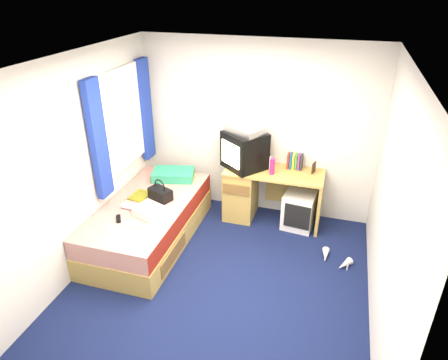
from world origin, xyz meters
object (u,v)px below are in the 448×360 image
(pink_water_bottle, at_px, (272,167))
(magazine, at_px, (140,196))
(aerosol_can, at_px, (269,162))
(water_bottle, at_px, (130,207))
(vcr, at_px, (245,130))
(picture_frame, at_px, (314,168))
(colour_swatch_fan, at_px, (134,227))
(bed, at_px, (149,222))
(remote_control, at_px, (118,219))
(pillow, at_px, (173,175))
(desk, at_px, (254,191))
(storage_cube, at_px, (299,210))
(white_heels, at_px, (335,260))
(towel, at_px, (149,211))
(handbag, at_px, (160,193))
(crt_tv, at_px, (245,150))

(pink_water_bottle, height_order, magazine, pink_water_bottle)
(aerosol_can, distance_m, water_bottle, 1.89)
(vcr, xyz_separation_m, picture_frame, (0.91, 0.10, -0.47))
(aerosol_can, xyz_separation_m, colour_swatch_fan, (-1.23, -1.50, -0.30))
(bed, height_order, vcr, vcr)
(water_bottle, bearing_deg, magazine, 96.22)
(magazine, height_order, remote_control, remote_control)
(pillow, relative_size, desk, 0.43)
(pink_water_bottle, relative_size, colour_swatch_fan, 0.92)
(storage_cube, distance_m, white_heels, 0.87)
(colour_swatch_fan, bearing_deg, towel, 78.39)
(picture_frame, bearing_deg, colour_swatch_fan, -127.34)
(picture_frame, bearing_deg, handbag, -141.43)
(desk, height_order, magazine, desk)
(pillow, distance_m, storage_cube, 1.78)
(aerosol_can, distance_m, colour_swatch_fan, 1.97)
(pillow, xyz_separation_m, water_bottle, (-0.18, -0.91, -0.03))
(pink_water_bottle, xyz_separation_m, white_heels, (0.92, -0.64, -0.81))
(towel, distance_m, white_heels, 2.28)
(pillow, relative_size, water_bottle, 2.78)
(pillow, xyz_separation_m, magazine, (-0.22, -0.59, -0.05))
(towel, distance_m, remote_control, 0.36)
(pillow, bearing_deg, pink_water_bottle, 4.80)
(storage_cube, bearing_deg, magazine, -153.24)
(remote_control, bearing_deg, vcr, 17.85)
(handbag, bearing_deg, white_heels, 24.62)
(storage_cube, bearing_deg, crt_tv, -178.74)
(storage_cube, distance_m, pink_water_bottle, 0.72)
(handbag, xyz_separation_m, white_heels, (2.20, 0.06, -0.58))
(pink_water_bottle, height_order, aerosol_can, pink_water_bottle)
(picture_frame, bearing_deg, vcr, -161.65)
(aerosol_can, xyz_separation_m, white_heels, (0.99, -0.78, -0.80))
(picture_frame, height_order, remote_control, picture_frame)
(desk, xyz_separation_m, remote_control, (-1.30, -1.36, 0.14))
(water_bottle, height_order, colour_swatch_fan, water_bottle)
(pink_water_bottle, xyz_separation_m, water_bottle, (-1.53, -1.02, -0.28))
(storage_cube, height_order, aerosol_can, aerosol_can)
(magazine, relative_size, water_bottle, 1.40)
(towel, distance_m, water_bottle, 0.29)
(magazine, bearing_deg, white_heels, 1.48)
(storage_cube, relative_size, crt_tv, 0.74)
(handbag, bearing_deg, pink_water_bottle, 51.53)
(bed, distance_m, magazine, 0.35)
(pink_water_bottle, bearing_deg, colour_swatch_fan, -133.92)
(aerosol_can, bearing_deg, white_heels, -38.35)
(pink_water_bottle, bearing_deg, bed, -149.23)
(water_bottle, bearing_deg, remote_control, -94.31)
(picture_frame, height_order, handbag, picture_frame)
(pillow, relative_size, aerosol_can, 2.98)
(water_bottle, bearing_deg, picture_frame, 30.85)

